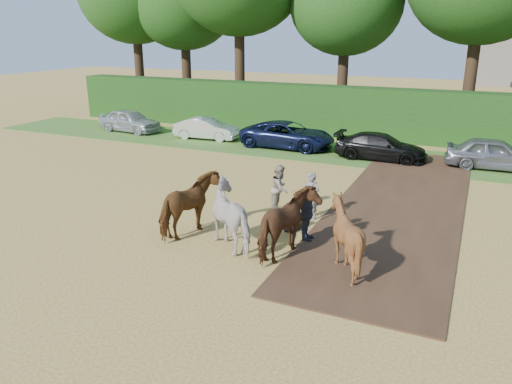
# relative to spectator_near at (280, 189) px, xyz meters

# --- Properties ---
(ground) EXTENTS (120.00, 120.00, 0.00)m
(ground) POSITION_rel_spectator_near_xyz_m (2.35, -4.44, -0.86)
(ground) COLOR gold
(ground) RESTS_ON ground
(earth_strip) EXTENTS (4.50, 17.00, 0.05)m
(earth_strip) POSITION_rel_spectator_near_xyz_m (3.85, 2.56, -0.84)
(earth_strip) COLOR #472D1C
(earth_strip) RESTS_ON ground
(grass_verge) EXTENTS (50.00, 5.00, 0.03)m
(grass_verge) POSITION_rel_spectator_near_xyz_m (2.35, 9.56, -0.85)
(grass_verge) COLOR #38601E
(grass_verge) RESTS_ON ground
(hedgerow) EXTENTS (46.00, 1.60, 3.00)m
(hedgerow) POSITION_rel_spectator_near_xyz_m (2.35, 14.06, 0.64)
(hedgerow) COLOR #14380F
(hedgerow) RESTS_ON ground
(spectator_near) EXTENTS (0.70, 0.88, 1.72)m
(spectator_near) POSITION_rel_spectator_near_xyz_m (0.00, 0.00, 0.00)
(spectator_near) COLOR #BBAF93
(spectator_near) RESTS_ON ground
(spectator_far) EXTENTS (0.45, 1.05, 1.79)m
(spectator_far) POSITION_rel_spectator_near_xyz_m (1.71, -2.09, 0.03)
(spectator_far) COLOR #282D36
(spectator_far) RESTS_ON ground
(plough_team) EXTENTS (6.68, 4.65, 1.97)m
(plough_team) POSITION_rel_spectator_near_xyz_m (0.78, -3.28, 0.11)
(plough_team) COLOR brown
(plough_team) RESTS_ON ground
(parked_cars) EXTENTS (41.44, 3.16, 1.48)m
(parked_cars) POSITION_rel_spectator_near_xyz_m (5.44, 9.51, -0.16)
(parked_cars) COLOR #B7B9BF
(parked_cars) RESTS_ON ground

